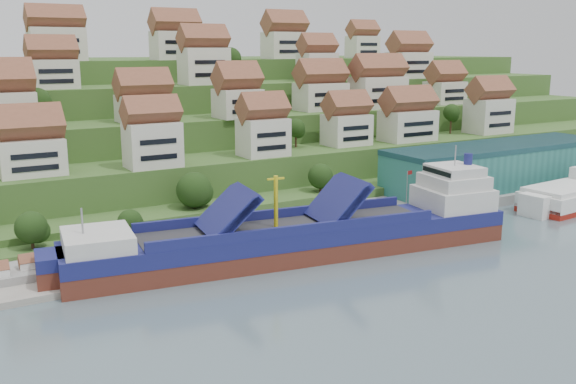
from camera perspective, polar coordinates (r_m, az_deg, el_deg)
ground at (r=114.36m, az=6.83°, el=-4.82°), size 300.00×300.00×0.00m
quay at (r=137.43m, az=9.70°, el=-1.45°), size 180.00×14.00×2.20m
pebble_beach at (r=104.31m, az=-24.25°, el=-7.34°), size 45.00×20.00×1.00m
hillside at (r=202.65m, az=-11.19°, el=5.76°), size 260.00×128.00×31.00m
hillside_village at (r=161.44m, az=-6.20°, el=9.02°), size 157.41×64.40×28.30m
hillside_trees at (r=142.49m, az=-9.05°, el=5.53°), size 137.30×62.69×31.56m
warehouse at (r=159.71m, az=18.14°, el=2.30°), size 60.00×15.00×10.00m
flagpole at (r=131.25m, az=10.56°, el=0.44°), size 1.28×0.16×8.00m
cargo_ship at (r=108.12m, az=1.91°, el=-3.98°), size 76.88×22.03×16.83m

